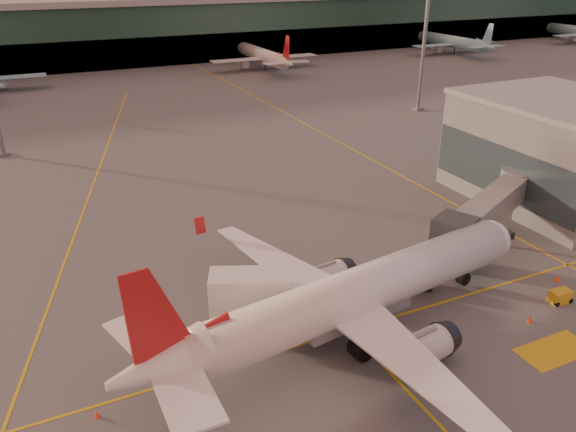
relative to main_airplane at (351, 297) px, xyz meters
name	(u,v)px	position (x,y,z in m)	size (l,w,h in m)	color
ground	(325,387)	(-4.52, -4.36, -3.68)	(600.00, 600.00, 0.00)	#4C4F54
taxi_markings	(112,190)	(-11.85, 40.13, -3.67)	(100.12, 173.00, 0.01)	gold
terminal	(75,34)	(-4.52, 137.43, 5.08)	(400.00, 20.00, 17.60)	#19382D
gate_building	(559,151)	(37.41, 13.57, 2.62)	(18.40, 22.40, 12.60)	slate
mast_east_near	(425,32)	(50.48, 57.64, 11.18)	(2.40, 2.40, 25.60)	slate
distant_aircraft_row	(137,79)	(6.31, 113.64, -3.68)	(350.00, 34.00, 13.00)	#81BFD8
main_airplane	(351,297)	(0.00, 0.00, 0.00)	(37.44, 33.91, 11.32)	white
jet_bridge	(494,205)	(22.61, 8.44, 0.19)	(19.98, 11.51, 5.68)	slate
catering_truck	(252,298)	(-6.52, 4.42, -0.83)	(7.04, 5.09, 5.02)	#B32519
gpu_cart	(560,297)	(19.30, -3.69, -3.13)	(2.01, 1.29, 1.13)	gold
pushback_tug	(413,281)	(9.02, 3.78, -2.99)	(3.68, 2.82, 1.69)	black
cone_nose	(557,278)	(22.04, -1.04, -3.39)	(0.47, 0.47, 0.60)	#FF460D
cone_tail	(97,414)	(-19.52, -0.42, -3.44)	(0.38, 0.38, 0.49)	#FF460D
cone_wing_left	(260,246)	(-0.62, 16.86, -3.40)	(0.45, 0.45, 0.57)	#FF460D
cone_fwd	(530,319)	(14.61, -4.78, -3.41)	(0.44, 0.44, 0.55)	#FF460D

